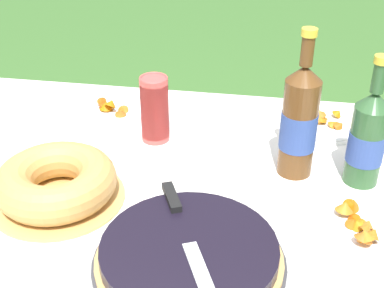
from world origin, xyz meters
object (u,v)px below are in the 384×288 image
snack_plate_left (353,226)px  cider_bottle_amber (299,122)px  serving_knife (185,232)px  cup_stack (155,109)px  cider_bottle_green (367,138)px  berry_tart (189,257)px  snack_plate_near (321,122)px  bundt_cake (56,182)px  snack_plate_right (109,109)px

snack_plate_left → cider_bottle_amber: bearing=120.3°
cider_bottle_amber → snack_plate_left: (0.12, -0.20, -0.12)m
serving_knife → cup_stack: size_ratio=2.00×
cup_stack → snack_plate_left: 0.57m
serving_knife → cider_bottle_green: (0.35, 0.32, 0.05)m
cider_bottle_amber → berry_tart: bearing=-117.4°
berry_tart → snack_plate_near: (0.26, 0.61, -0.02)m
bundt_cake → snack_plate_near: bundt_cake is taller
berry_tart → cider_bottle_amber: size_ratio=1.02×
serving_knife → bundt_cake: 0.34m
cup_stack → cider_bottle_amber: (0.36, -0.10, 0.05)m
serving_knife → snack_plate_right: serving_knife is taller
snack_plate_right → snack_plate_near: bearing=2.2°
berry_tart → cup_stack: cup_stack is taller
cider_bottle_amber → snack_plate_near: 0.28m
serving_knife → cup_stack: bearing=175.5°
serving_knife → cider_bottle_amber: bearing=124.7°
snack_plate_near → snack_plate_left: size_ratio=1.12×
cup_stack → cider_bottle_amber: bearing=-14.9°
snack_plate_right → bundt_cake: bearing=-88.0°
bundt_cake → cider_bottle_green: bearing=15.7°
bundt_cake → snack_plate_left: size_ratio=1.45×
bundt_cake → snack_plate_right: bearing=92.0°
serving_knife → snack_plate_near: bearing=130.3°
cup_stack → berry_tart: bearing=-69.7°
snack_plate_near → bundt_cake: bearing=-142.8°
cider_bottle_green → snack_plate_near: size_ratio=1.35×
snack_plate_right → serving_knife: bearing=-59.9°
serving_knife → snack_plate_left: size_ratio=1.74×
cider_bottle_amber → snack_plate_right: 0.58m
snack_plate_left → bundt_cake: bearing=179.6°
serving_knife → cup_stack: (-0.16, 0.43, 0.02)m
snack_plate_near → berry_tart: bearing=-113.2°
cider_bottle_green → snack_plate_near: cider_bottle_green is taller
cider_bottle_green → cider_bottle_amber: cider_bottle_amber is taller
bundt_cake → cider_bottle_green: size_ratio=0.95×
cider_bottle_amber → snack_plate_near: cider_bottle_amber is taller
cider_bottle_amber → bundt_cake: bearing=-158.7°
bundt_cake → cider_bottle_green: 0.69m
berry_tart → snack_plate_near: size_ratio=1.58×
serving_knife → snack_plate_right: (-0.32, 0.56, -0.05)m
berry_tart → snack_plate_right: 0.67m
berry_tart → serving_knife: 0.05m
serving_knife → cider_bottle_green: bearing=108.2°
cup_stack → snack_plate_left: bearing=-32.0°
berry_tart → snack_plate_near: bearing=66.8°
cider_bottle_green → snack_plate_right: (-0.67, 0.23, -0.10)m
bundt_cake → snack_plate_near: bearing=37.2°
cup_stack → cider_bottle_amber: size_ratio=0.50×
serving_knife → bundt_cake: bearing=-138.7°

